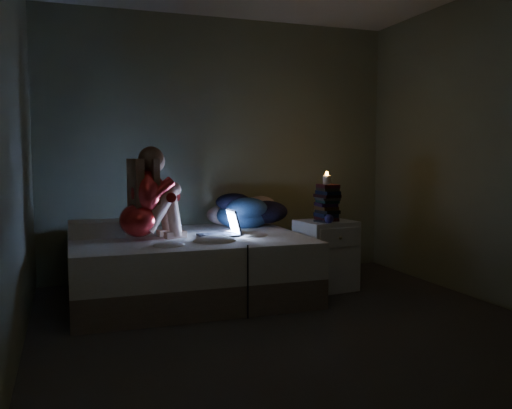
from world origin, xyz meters
name	(u,v)px	position (x,y,z in m)	size (l,w,h in m)	color
floor	(296,330)	(0.00, 0.00, -0.01)	(3.60, 3.80, 0.02)	#333130
wall_back	(222,148)	(0.00, 1.91, 1.30)	(3.60, 0.02, 2.60)	#606652
wall_left	(9,143)	(-1.81, 0.00, 1.30)	(0.02, 3.80, 2.60)	#606652
wall_right	(505,146)	(1.81, 0.00, 1.30)	(0.02, 3.80, 2.60)	#606652
bed	(188,267)	(-0.54, 1.10, 0.27)	(1.95, 1.46, 0.54)	beige
pillow	(96,229)	(-1.28, 1.34, 0.60)	(0.45, 0.32, 0.13)	silver
woman	(138,193)	(-0.96, 1.02, 0.92)	(0.48, 0.31, 0.77)	#A9161B
laptop	(218,223)	(-0.29, 1.00, 0.66)	(0.34, 0.24, 0.24)	black
clothes_pile	(244,209)	(0.11, 1.53, 0.71)	(0.57, 0.45, 0.34)	navy
nightstand	(326,255)	(0.72, 0.98, 0.32)	(0.47, 0.42, 0.63)	silver
book_stack	(327,202)	(0.74, 1.02, 0.80)	(0.19, 0.25, 0.33)	black
candle	(327,180)	(0.74, 1.02, 1.00)	(0.07, 0.07, 0.08)	beige
phone	(320,221)	(0.63, 0.92, 0.64)	(0.07, 0.14, 0.01)	black
blue_orb	(326,219)	(0.64, 0.81, 0.67)	(0.08, 0.08, 0.08)	navy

